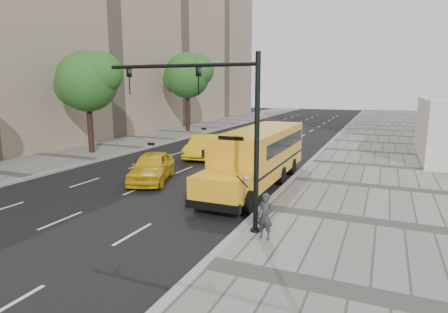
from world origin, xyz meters
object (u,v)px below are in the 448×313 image
at_px(tree_c, 188,75).
at_px(traffic_signal, 219,120).
at_px(pedestrian, 265,216).
at_px(tree_b, 88,81).
at_px(school_bus, 260,152).
at_px(taxi_far, 204,146).
at_px(taxi_near, 152,167).

distance_m(tree_c, traffic_signal, 30.53).
bearing_deg(pedestrian, traffic_signal, 176.31).
height_order(tree_b, school_bus, tree_b).
distance_m(school_bus, taxi_far, 8.53).
relative_size(tree_b, taxi_far, 1.56).
distance_m(tree_b, taxi_near, 11.67).
height_order(tree_c, taxi_near, tree_c).
height_order(school_bus, traffic_signal, traffic_signal).
xyz_separation_m(tree_c, school_bus, (14.90, -19.19, -4.76)).
bearing_deg(tree_b, school_bus, -13.14).
height_order(school_bus, taxi_near, school_bus).
distance_m(tree_b, tree_c, 15.73).
distance_m(tree_c, school_bus, 24.76).
bearing_deg(pedestrian, school_bus, 120.37).
relative_size(tree_c, school_bus, 0.78).
xyz_separation_m(tree_b, traffic_signal, (15.61, -10.44, -1.59)).
bearing_deg(taxi_near, pedestrian, -54.21).
height_order(tree_c, traffic_signal, tree_c).
height_order(school_bus, taxi_far, school_bus).
xyz_separation_m(school_bus, pedestrian, (2.61, -7.46, -0.82)).
bearing_deg(pedestrian, taxi_far, 134.93).
xyz_separation_m(tree_b, school_bus, (14.91, -3.48, -3.92)).
bearing_deg(taxi_far, school_bus, -52.27).
distance_m(school_bus, pedestrian, 7.95).
bearing_deg(school_bus, tree_b, 166.86).
bearing_deg(taxi_near, tree_c, 93.23).
bearing_deg(tree_c, traffic_signal, -59.18).
bearing_deg(traffic_signal, school_bus, 95.68).
xyz_separation_m(taxi_far, pedestrian, (8.85, -13.20, 0.11)).
xyz_separation_m(tree_b, taxi_near, (9.17, -5.33, -4.86)).
relative_size(school_bus, pedestrian, 7.24).
relative_size(tree_c, taxi_far, 1.77).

